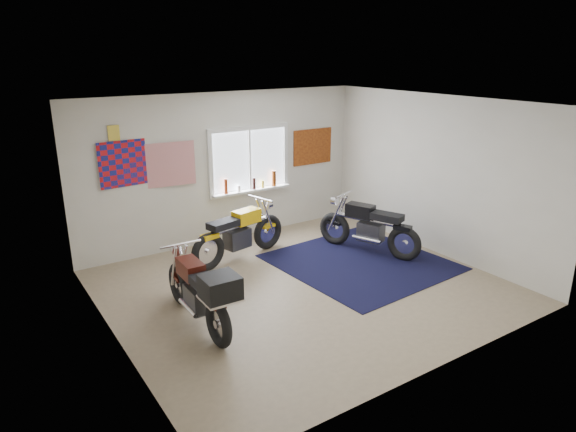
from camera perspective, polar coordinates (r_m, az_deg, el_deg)
ground at (r=7.76m, az=1.75°, el=-7.88°), size 5.50×5.50×0.00m
room_shell at (r=7.20m, az=1.87°, el=3.95°), size 5.50×5.50×5.50m
navy_rug at (r=8.69m, az=8.06°, el=-5.09°), size 2.66×2.75×0.01m
window_assembly at (r=9.56m, az=-4.30°, el=5.76°), size 1.66×0.17×1.26m
oil_bottles at (r=9.61m, az=-3.62°, el=3.77°), size 1.10×0.09×0.30m
flag_display at (r=8.54m, az=-18.80°, el=8.72°), size 1.60×0.10×1.17m
triumph_poster at (r=10.30m, az=2.75°, el=7.71°), size 0.90×0.03×0.70m
yellow_triumph at (r=8.64m, az=-5.48°, el=-2.08°), size 1.93×0.66×0.98m
black_chrome_bike at (r=9.00m, az=8.97°, el=-1.37°), size 0.88×1.84×1.00m
maroon_tourer at (r=6.57m, az=-9.63°, el=-8.37°), size 0.57×1.89×0.96m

